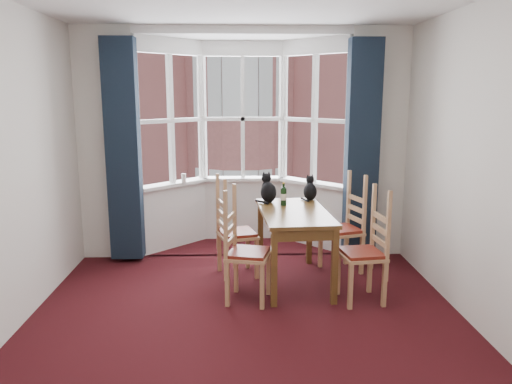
{
  "coord_description": "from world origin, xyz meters",
  "views": [
    {
      "loc": [
        -0.07,
        -3.84,
        2.03
      ],
      "look_at": [
        0.11,
        1.05,
        1.05
      ],
      "focal_mm": 35.0,
      "sensor_mm": 36.0,
      "label": 1
    }
  ],
  "objects_px": {
    "chair_left_far": "(229,235)",
    "chair_left_near": "(239,254)",
    "chair_right_near": "(370,254)",
    "cat_right": "(310,190)",
    "cat_left": "(268,190)",
    "dining_table": "(294,221)",
    "chair_right_far": "(348,230)",
    "candle_tall": "(184,178)",
    "wine_bottle": "(284,195)"
  },
  "relations": [
    {
      "from": "chair_left_far",
      "to": "chair_left_near",
      "type": "bearing_deg",
      "value": -80.9
    },
    {
      "from": "chair_left_far",
      "to": "chair_right_near",
      "type": "height_order",
      "value": "same"
    },
    {
      "from": "chair_right_near",
      "to": "cat_right",
      "type": "bearing_deg",
      "value": 113.72
    },
    {
      "from": "chair_left_far",
      "to": "cat_left",
      "type": "distance_m",
      "value": 0.67
    },
    {
      "from": "chair_left_near",
      "to": "cat_right",
      "type": "relative_size",
      "value": 3.08
    },
    {
      "from": "cat_left",
      "to": "cat_right",
      "type": "bearing_deg",
      "value": 11.63
    },
    {
      "from": "chair_right_near",
      "to": "cat_right",
      "type": "height_order",
      "value": "cat_right"
    },
    {
      "from": "dining_table",
      "to": "chair_left_near",
      "type": "relative_size",
      "value": 1.45
    },
    {
      "from": "chair_right_near",
      "to": "chair_right_far",
      "type": "xyz_separation_m",
      "value": [
        -0.03,
        0.86,
        0.0
      ]
    },
    {
      "from": "dining_table",
      "to": "cat_left",
      "type": "xyz_separation_m",
      "value": [
        -0.25,
        0.44,
        0.25
      ]
    },
    {
      "from": "cat_left",
      "to": "chair_right_near",
      "type": "bearing_deg",
      "value": -44.54
    },
    {
      "from": "dining_table",
      "to": "chair_left_near",
      "type": "xyz_separation_m",
      "value": [
        -0.59,
        -0.44,
        -0.21
      ]
    },
    {
      "from": "chair_right_near",
      "to": "candle_tall",
      "type": "xyz_separation_m",
      "value": [
        -2.0,
        1.82,
        0.46
      ]
    },
    {
      "from": "chair_left_near",
      "to": "chair_left_far",
      "type": "bearing_deg",
      "value": 99.1
    },
    {
      "from": "dining_table",
      "to": "chair_right_near",
      "type": "xyz_separation_m",
      "value": [
        0.7,
        -0.49,
        -0.21
      ]
    },
    {
      "from": "chair_left_near",
      "to": "cat_left",
      "type": "bearing_deg",
      "value": 69.21
    },
    {
      "from": "dining_table",
      "to": "chair_left_far",
      "type": "bearing_deg",
      "value": 161.45
    },
    {
      "from": "cat_left",
      "to": "wine_bottle",
      "type": "height_order",
      "value": "cat_left"
    },
    {
      "from": "wine_bottle",
      "to": "dining_table",
      "type": "bearing_deg",
      "value": -70.76
    },
    {
      "from": "dining_table",
      "to": "candle_tall",
      "type": "distance_m",
      "value": 1.88
    },
    {
      "from": "chair_left_far",
      "to": "cat_right",
      "type": "height_order",
      "value": "cat_right"
    },
    {
      "from": "chair_left_near",
      "to": "cat_right",
      "type": "distance_m",
      "value": 1.36
    },
    {
      "from": "cat_right",
      "to": "candle_tall",
      "type": "height_order",
      "value": "cat_right"
    },
    {
      "from": "chair_right_near",
      "to": "chair_right_far",
      "type": "height_order",
      "value": "same"
    },
    {
      "from": "chair_right_near",
      "to": "wine_bottle",
      "type": "distance_m",
      "value": 1.18
    },
    {
      "from": "dining_table",
      "to": "cat_left",
      "type": "height_order",
      "value": "cat_left"
    },
    {
      "from": "chair_left_far",
      "to": "wine_bottle",
      "type": "distance_m",
      "value": 0.75
    },
    {
      "from": "dining_table",
      "to": "cat_right",
      "type": "relative_size",
      "value": 4.45
    },
    {
      "from": "dining_table",
      "to": "cat_left",
      "type": "bearing_deg",
      "value": 119.36
    },
    {
      "from": "dining_table",
      "to": "chair_right_near",
      "type": "height_order",
      "value": "chair_right_near"
    },
    {
      "from": "chair_left_near",
      "to": "cat_left",
      "type": "xyz_separation_m",
      "value": [
        0.34,
        0.88,
        0.46
      ]
    },
    {
      "from": "chair_right_far",
      "to": "cat_right",
      "type": "height_order",
      "value": "cat_right"
    },
    {
      "from": "chair_right_near",
      "to": "chair_right_far",
      "type": "distance_m",
      "value": 0.86
    },
    {
      "from": "dining_table",
      "to": "wine_bottle",
      "type": "relative_size",
      "value": 5.13
    },
    {
      "from": "chair_left_near",
      "to": "cat_right",
      "type": "height_order",
      "value": "cat_right"
    },
    {
      "from": "chair_right_near",
      "to": "chair_left_near",
      "type": "bearing_deg",
      "value": 177.68
    },
    {
      "from": "cat_right",
      "to": "chair_right_far",
      "type": "bearing_deg",
      "value": -22.03
    },
    {
      "from": "chair_left_near",
      "to": "chair_right_near",
      "type": "distance_m",
      "value": 1.29
    },
    {
      "from": "dining_table",
      "to": "chair_left_near",
      "type": "bearing_deg",
      "value": -143.17
    },
    {
      "from": "cat_right",
      "to": "chair_left_far",
      "type": "bearing_deg",
      "value": -161.48
    },
    {
      "from": "chair_left_far",
      "to": "chair_right_far",
      "type": "xyz_separation_m",
      "value": [
        1.37,
        0.14,
        0.0
      ]
    },
    {
      "from": "candle_tall",
      "to": "chair_left_near",
      "type": "bearing_deg",
      "value": -67.91
    },
    {
      "from": "chair_left_near",
      "to": "chair_left_far",
      "type": "height_order",
      "value": "same"
    },
    {
      "from": "candle_tall",
      "to": "chair_right_far",
      "type": "bearing_deg",
      "value": -25.8
    },
    {
      "from": "chair_right_far",
      "to": "cat_right",
      "type": "relative_size",
      "value": 3.08
    },
    {
      "from": "cat_left",
      "to": "cat_right",
      "type": "relative_size",
      "value": 1.17
    },
    {
      "from": "chair_left_far",
      "to": "chair_right_near",
      "type": "distance_m",
      "value": 1.57
    },
    {
      "from": "cat_right",
      "to": "wine_bottle",
      "type": "xyz_separation_m",
      "value": [
        -0.34,
        -0.28,
        0.0
      ]
    },
    {
      "from": "chair_right_far",
      "to": "candle_tall",
      "type": "bearing_deg",
      "value": 154.2
    },
    {
      "from": "cat_right",
      "to": "chair_right_near",
      "type": "bearing_deg",
      "value": -66.28
    }
  ]
}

